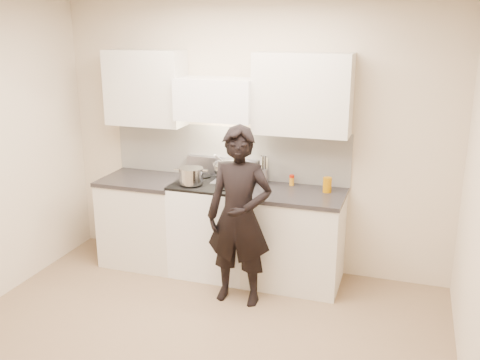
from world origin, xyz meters
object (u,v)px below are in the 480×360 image
object	(u,v)px
counter_right	(295,238)
person	(239,217)
wok	(232,168)
utensil_crock	(263,175)
stove	(214,227)

from	to	relation	value
counter_right	person	world-z (taller)	person
wok	utensil_crock	bearing A→B (deg)	9.63
counter_right	utensil_crock	distance (m)	0.69
person	counter_right	bearing A→B (deg)	51.92
stove	utensil_crock	world-z (taller)	utensil_crock
stove	wok	xyz separation A→B (m)	(0.14, 0.14, 0.59)
person	wok	bearing A→B (deg)	113.96
wok	person	size ratio (longest dim) A/B	0.29
counter_right	utensil_crock	size ratio (longest dim) A/B	3.27
stove	utensil_crock	distance (m)	0.72
stove	counter_right	bearing A→B (deg)	0.00
utensil_crock	person	size ratio (longest dim) A/B	0.17
person	stove	bearing A→B (deg)	130.45
counter_right	wok	bearing A→B (deg)	168.13
stove	wok	world-z (taller)	wok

